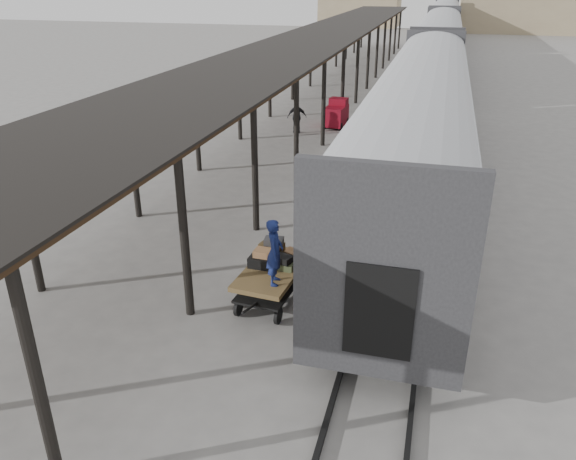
% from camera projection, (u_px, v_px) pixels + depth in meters
% --- Properties ---
extents(ground, '(160.00, 160.00, 0.00)m').
position_uv_depth(ground, '(270.00, 280.00, 14.71)').
color(ground, slate).
rests_on(ground, ground).
extents(train, '(3.45, 76.01, 4.01)m').
position_uv_depth(train, '(439.00, 42.00, 42.53)').
color(train, silver).
rests_on(train, ground).
extents(canopy, '(4.90, 64.30, 4.15)m').
position_uv_depth(canopy, '(329.00, 34.00, 34.95)').
color(canopy, '#422B19').
rests_on(canopy, ground).
extents(rails, '(1.54, 150.00, 0.12)m').
position_uv_depth(rails, '(435.00, 77.00, 43.80)').
color(rails, black).
rests_on(rails, ground).
extents(building_far, '(18.00, 10.00, 8.00)m').
position_uv_depth(building_far, '(528.00, 2.00, 78.26)').
color(building_far, tan).
rests_on(building_far, ground).
extents(building_left, '(12.00, 8.00, 6.00)m').
position_uv_depth(building_left, '(360.00, 6.00, 87.92)').
color(building_left, tan).
rests_on(building_left, ground).
extents(baggage_cart, '(1.46, 2.50, 0.86)m').
position_uv_depth(baggage_cart, '(273.00, 276.00, 13.59)').
color(baggage_cart, brown).
rests_on(baggage_cart, ground).
extents(suitcase_stack, '(1.23, 1.13, 0.58)m').
position_uv_depth(suitcase_stack, '(273.00, 255.00, 13.70)').
color(suitcase_stack, '#353638').
rests_on(suitcase_stack, baggage_cart).
extents(luggage_tug, '(1.14, 1.71, 1.43)m').
position_uv_depth(luggage_tug, '(336.00, 114.00, 29.46)').
color(luggage_tug, maroon).
rests_on(luggage_tug, ground).
extents(porter, '(0.47, 0.63, 1.57)m').
position_uv_depth(porter, '(275.00, 252.00, 12.55)').
color(porter, navy).
rests_on(porter, baggage_cart).
extents(pedestrian, '(1.04, 0.66, 1.64)m').
position_uv_depth(pedestrian, '(297.00, 117.00, 28.17)').
color(pedestrian, black).
rests_on(pedestrian, ground).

